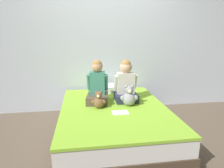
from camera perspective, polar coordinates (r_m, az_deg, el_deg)
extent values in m
plane|color=brown|center=(2.93, 0.55, -14.19)|extent=(14.00, 14.00, 0.00)
cube|color=silver|center=(3.64, -2.10, 11.97)|extent=(8.00, 0.06, 2.50)
cube|color=#473828|center=(2.89, 0.56, -12.62)|extent=(1.45, 1.92, 0.18)
cube|color=silver|center=(2.81, 0.57, -9.12)|extent=(1.42, 1.88, 0.20)
cube|color=#8CC633|center=(2.76, 0.57, -6.89)|extent=(1.43, 1.90, 0.03)
cube|color=brown|center=(2.94, -4.17, -4.15)|extent=(0.35, 0.42, 0.11)
cube|color=#3D8470|center=(2.93, -4.18, 0.31)|extent=(0.23, 0.17, 0.33)
sphere|color=tan|center=(2.88, -4.26, 4.94)|extent=(0.16, 0.16, 0.16)
sphere|color=#A37A42|center=(2.88, -4.27, 5.50)|extent=(0.14, 0.14, 0.14)
cylinder|color=#3D8470|center=(2.94, -6.61, 0.46)|extent=(0.08, 0.15, 0.27)
cylinder|color=#3D8470|center=(2.92, -1.73, 0.47)|extent=(0.08, 0.15, 0.27)
cube|color=#282D47|center=(3.00, 4.00, -3.79)|extent=(0.32, 0.33, 0.11)
cube|color=silver|center=(2.98, 3.87, 0.32)|extent=(0.25, 0.17, 0.31)
sphere|color=#DBAD89|center=(2.94, 3.95, 4.83)|extent=(0.18, 0.18, 0.18)
sphere|color=#A37A42|center=(2.93, 3.96, 5.44)|extent=(0.16, 0.16, 0.16)
cylinder|color=silver|center=(2.95, 1.17, 0.37)|extent=(0.06, 0.14, 0.25)
cylinder|color=silver|center=(3.02, 6.52, 0.56)|extent=(0.06, 0.14, 0.25)
sphere|color=brown|center=(2.71, -3.80, -5.30)|extent=(0.15, 0.15, 0.15)
sphere|color=brown|center=(2.68, -3.84, -3.13)|extent=(0.09, 0.09, 0.09)
sphere|color=white|center=(2.64, -3.92, -3.49)|extent=(0.04, 0.04, 0.04)
sphere|color=brown|center=(2.67, -4.57, -2.38)|extent=(0.04, 0.04, 0.04)
sphere|color=brown|center=(2.66, -3.13, -2.40)|extent=(0.04, 0.04, 0.04)
sphere|color=brown|center=(2.70, -5.35, -5.01)|extent=(0.06, 0.06, 0.06)
sphere|color=brown|center=(2.68, -2.32, -5.06)|extent=(0.06, 0.06, 0.06)
sphere|color=#939399|center=(2.80, 4.90, -4.29)|extent=(0.19, 0.19, 0.19)
sphere|color=#939399|center=(2.76, 4.96, -1.63)|extent=(0.12, 0.12, 0.12)
sphere|color=white|center=(2.71, 5.10, -2.03)|extent=(0.05, 0.05, 0.05)
sphere|color=#939399|center=(2.74, 4.11, -0.72)|extent=(0.05, 0.05, 0.05)
sphere|color=#939399|center=(2.75, 5.85, -0.70)|extent=(0.05, 0.05, 0.05)
sphere|color=#939399|center=(2.76, 3.12, -3.99)|extent=(0.07, 0.07, 0.07)
sphere|color=#939399|center=(2.79, 6.80, -3.91)|extent=(0.07, 0.07, 0.07)
cube|color=white|center=(3.46, -1.42, -1.26)|extent=(0.44, 0.32, 0.11)
cube|color=white|center=(2.57, 2.40, -8.13)|extent=(0.21, 0.15, 0.00)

